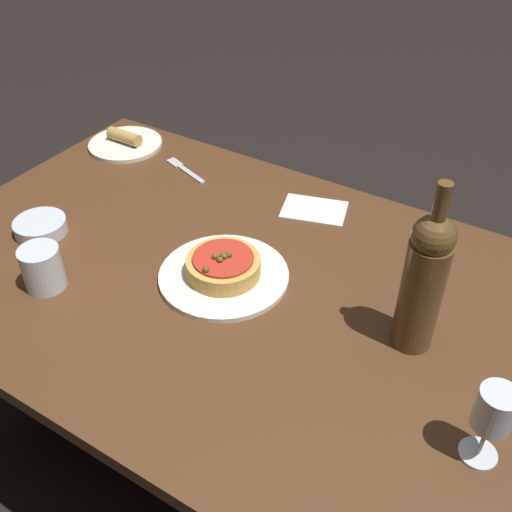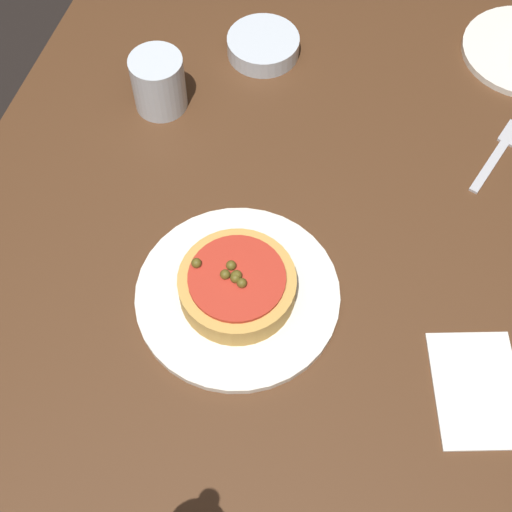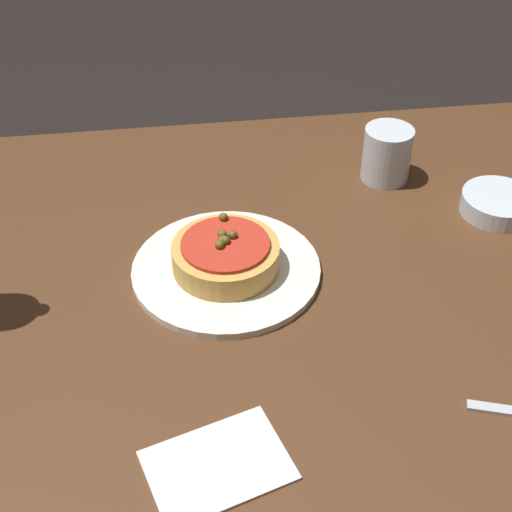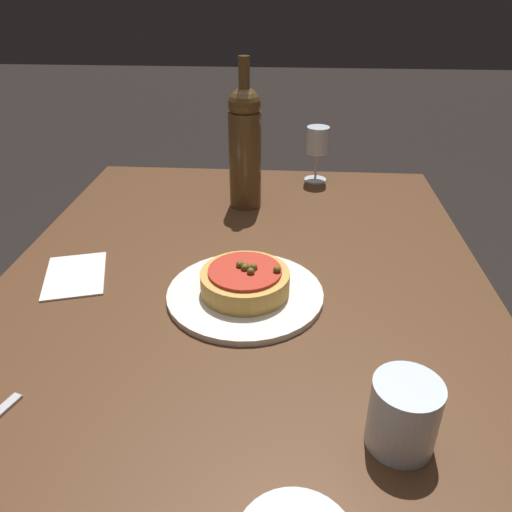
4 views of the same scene
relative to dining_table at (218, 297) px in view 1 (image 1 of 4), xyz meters
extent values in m
plane|color=black|center=(0.00, 0.00, -0.63)|extent=(14.00, 14.00, 0.00)
cube|color=#4C2D19|center=(0.00, 0.00, 0.06)|extent=(1.40, 0.95, 0.03)
cylinder|color=#4C2D19|center=(-0.64, 0.42, -0.29)|extent=(0.06, 0.06, 0.67)
cylinder|color=white|center=(0.03, -0.01, 0.08)|extent=(0.29, 0.29, 0.01)
cylinder|color=gold|center=(0.03, -0.01, 0.11)|extent=(0.16, 0.16, 0.04)
cylinder|color=#B72D1E|center=(0.03, -0.01, 0.13)|extent=(0.13, 0.13, 0.01)
sphere|color=brown|center=(0.03, -0.01, 0.14)|extent=(0.01, 0.01, 0.01)
sphere|color=brown|center=(0.03, -0.01, 0.14)|extent=(0.01, 0.01, 0.01)
sphere|color=brown|center=(0.03, -0.01, 0.14)|extent=(0.01, 0.01, 0.01)
sphere|color=brown|center=(0.03, -0.01, 0.14)|extent=(0.01, 0.01, 0.01)
sphere|color=brown|center=(0.01, -0.02, 0.14)|extent=(0.01, 0.01, 0.01)
sphere|color=brown|center=(0.03, -0.01, 0.14)|extent=(0.01, 0.01, 0.01)
sphere|color=brown|center=(0.04, 0.00, 0.14)|extent=(0.01, 0.01, 0.01)
sphere|color=brown|center=(0.03, -0.03, 0.14)|extent=(0.01, 0.01, 0.01)
sphere|color=brown|center=(0.02, -0.07, 0.14)|extent=(0.01, 0.01, 0.01)
cylinder|color=silver|center=(0.63, -0.16, 0.08)|extent=(0.06, 0.06, 0.00)
cylinder|color=silver|center=(0.63, -0.16, 0.12)|extent=(0.01, 0.01, 0.08)
cylinder|color=silver|center=(0.63, -0.16, 0.20)|extent=(0.06, 0.06, 0.07)
cylinder|color=brown|center=(0.44, 0.03, 0.20)|extent=(0.08, 0.08, 0.24)
sphere|color=brown|center=(0.44, 0.03, 0.33)|extent=(0.08, 0.08, 0.08)
cylinder|color=brown|center=(0.44, 0.03, 0.39)|extent=(0.03, 0.03, 0.09)
cylinder|color=silver|center=(-0.29, -0.23, 0.13)|extent=(0.09, 0.09, 0.10)
cylinder|color=silver|center=(-0.45, -0.10, 0.09)|extent=(0.13, 0.13, 0.03)
cube|color=#B7B7BC|center=(-0.30, 0.30, 0.08)|extent=(0.11, 0.05, 0.00)
cube|color=#B7B7BC|center=(-0.38, 0.33, 0.08)|extent=(0.06, 0.04, 0.00)
cylinder|color=white|center=(-0.57, 0.34, 0.08)|extent=(0.22, 0.22, 0.01)
cylinder|color=#B2894C|center=(-0.57, 0.34, 0.11)|extent=(0.11, 0.04, 0.04)
cube|color=silver|center=(0.07, 0.33, 0.08)|extent=(0.19, 0.15, 0.00)
camera|label=1|loc=(0.62, -0.82, 0.94)|focal=42.00mm
camera|label=2|loc=(0.46, 0.14, 0.97)|focal=50.00mm
camera|label=3|loc=(0.10, 0.81, 0.79)|focal=50.00mm
camera|label=4|loc=(-0.73, -0.08, 0.60)|focal=35.00mm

